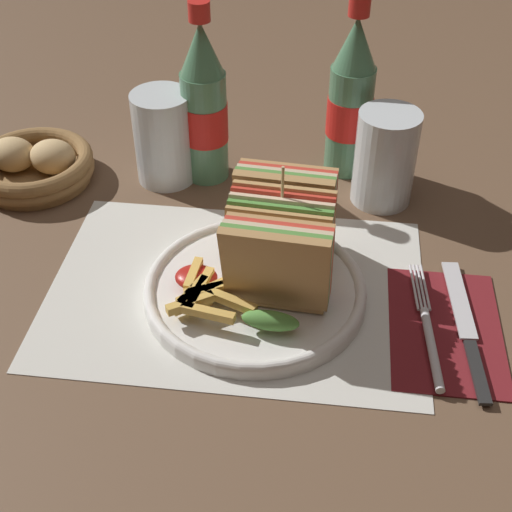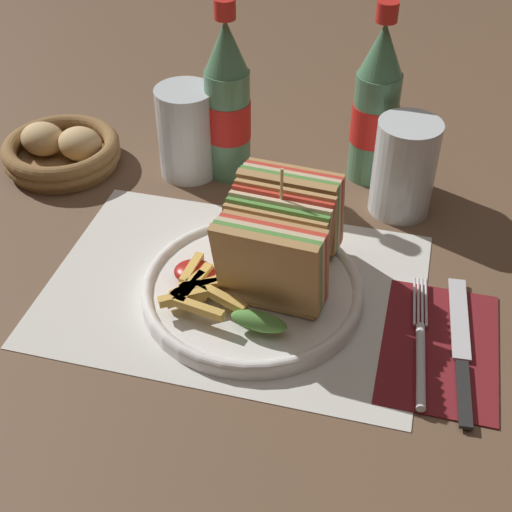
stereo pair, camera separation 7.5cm
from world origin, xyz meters
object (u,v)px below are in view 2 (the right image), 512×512
object	(u,v)px
plate_main	(251,289)
coke_bottle_far	(376,108)
bread_basket	(62,151)
glass_near	(403,173)
club_sandwich	(280,241)
fork	(421,351)
glass_far	(187,138)
coke_bottle_near	(227,104)
knife	(461,349)

from	to	relation	value
plate_main	coke_bottle_far	world-z (taller)	coke_bottle_far
bread_basket	glass_near	bearing A→B (deg)	1.40
glass_near	bread_basket	bearing A→B (deg)	-178.60
club_sandwich	fork	distance (m)	0.18
bread_basket	glass_far	bearing A→B (deg)	8.60
coke_bottle_near	knife	bearing A→B (deg)	-39.64
club_sandwich	bread_basket	world-z (taller)	club_sandwich
knife	coke_bottle_near	size ratio (longest dim) A/B	0.85
bread_basket	plate_main	bearing A→B (deg)	-31.37
club_sandwich	glass_near	bearing A→B (deg)	59.41
plate_main	coke_bottle_near	size ratio (longest dim) A/B	1.02
club_sandwich	glass_near	xyz separation A→B (m)	(0.11, 0.18, -0.02)
glass_near	bread_basket	world-z (taller)	glass_near
knife	coke_bottle_far	world-z (taller)	coke_bottle_far
fork	coke_bottle_near	distance (m)	0.39
club_sandwich	coke_bottle_near	xyz separation A→B (m)	(-0.12, 0.21, 0.03)
knife	plate_main	bearing A→B (deg)	168.18
fork	glass_near	distance (m)	0.25
club_sandwich	bread_basket	bearing A→B (deg)	152.65
knife	glass_near	size ratio (longest dim) A/B	1.64
knife	coke_bottle_near	bearing A→B (deg)	135.83
club_sandwich	glass_far	bearing A→B (deg)	130.01
plate_main	knife	size ratio (longest dim) A/B	1.21
knife	glass_far	size ratio (longest dim) A/B	1.64
club_sandwich	glass_near	distance (m)	0.22
club_sandwich	fork	size ratio (longest dim) A/B	1.04
plate_main	coke_bottle_far	xyz separation A→B (m)	(0.09, 0.27, 0.09)
coke_bottle_near	coke_bottle_far	world-z (taller)	same
glass_far	coke_bottle_far	bearing A→B (deg)	12.38
club_sandwich	coke_bottle_far	size ratio (longest dim) A/B	0.80
fork	bread_basket	distance (m)	0.54
coke_bottle_near	glass_near	size ratio (longest dim) A/B	1.93
club_sandwich	knife	xyz separation A→B (m)	(0.19, -0.04, -0.06)
fork	bread_basket	bearing A→B (deg)	150.19
knife	bread_basket	world-z (taller)	bread_basket
fork	glass_near	xyz separation A→B (m)	(-0.04, 0.24, 0.04)
fork	glass_near	world-z (taller)	glass_near
coke_bottle_near	bread_basket	size ratio (longest dim) A/B	1.49
coke_bottle_far	glass_far	bearing A→B (deg)	-167.62
coke_bottle_near	coke_bottle_far	xyz separation A→B (m)	(0.18, 0.04, 0.00)
plate_main	bread_basket	xyz separation A→B (m)	(-0.31, 0.19, 0.01)
club_sandwich	plate_main	bearing A→B (deg)	-150.34
club_sandwich	coke_bottle_near	distance (m)	0.24
coke_bottle_far	plate_main	bearing A→B (deg)	-108.67
club_sandwich	knife	world-z (taller)	club_sandwich
plate_main	knife	bearing A→B (deg)	-7.28
club_sandwich	coke_bottle_far	world-z (taller)	coke_bottle_far
coke_bottle_near	plate_main	bearing A→B (deg)	-68.47
coke_bottle_far	glass_far	world-z (taller)	coke_bottle_far
plate_main	fork	xyz separation A→B (m)	(0.18, -0.04, -0.00)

